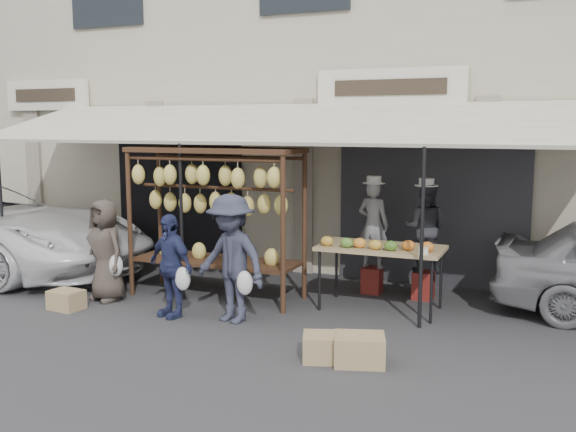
# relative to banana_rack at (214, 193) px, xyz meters

# --- Properties ---
(ground_plane) EXTENTS (90.00, 90.00, 0.00)m
(ground_plane) POSITION_rel_banana_rack_xyz_m (0.60, -1.41, -1.57)
(ground_plane) COLOR #2D2D30
(shophouse) EXTENTS (24.00, 6.15, 7.30)m
(shophouse) POSITION_rel_banana_rack_xyz_m (0.60, 5.09, 2.08)
(shophouse) COLOR beige
(shophouse) RESTS_ON ground_plane
(awning) EXTENTS (10.00, 2.35, 2.92)m
(awning) POSITION_rel_banana_rack_xyz_m (0.61, 0.87, 1.00)
(awning) COLOR silver
(awning) RESTS_ON ground_plane
(banana_rack) EXTENTS (2.60, 0.90, 2.24)m
(banana_rack) POSITION_rel_banana_rack_xyz_m (0.00, 0.00, 0.00)
(banana_rack) COLOR black
(banana_rack) RESTS_ON ground_plane
(produce_table) EXTENTS (1.70, 0.90, 1.04)m
(produce_table) POSITION_rel_banana_rack_xyz_m (2.43, 0.29, -0.69)
(produce_table) COLOR tan
(produce_table) RESTS_ON ground_plane
(vendor_left) EXTENTS (0.52, 0.38, 1.33)m
(vendor_left) POSITION_rel_banana_rack_xyz_m (2.09, 1.17, -0.51)
(vendor_left) COLOR gray
(vendor_left) RESTS_ON stool_left
(vendor_right) EXTENTS (0.66, 0.52, 1.31)m
(vendor_right) POSITION_rel_banana_rack_xyz_m (2.88, 1.13, -0.50)
(vendor_right) COLOR #292A30
(vendor_right) RESTS_ON stool_right
(customer_left) EXTENTS (0.83, 0.66, 1.49)m
(customer_left) POSITION_rel_banana_rack_xyz_m (-1.41, -0.73, -0.82)
(customer_left) COLOR #433A32
(customer_left) RESTS_ON ground_plane
(customer_mid) EXTENTS (0.88, 0.59, 1.40)m
(customer_mid) POSITION_rel_banana_rack_xyz_m (-0.09, -1.05, -0.87)
(customer_mid) COLOR navy
(customer_mid) RESTS_ON ground_plane
(customer_right) EXTENTS (1.21, 0.88, 1.68)m
(customer_right) POSITION_rel_banana_rack_xyz_m (0.77, -0.94, -0.73)
(customer_right) COLOR #313446
(customer_right) RESTS_ON ground_plane
(stool_left) EXTENTS (0.36, 0.36, 0.40)m
(stool_left) POSITION_rel_banana_rack_xyz_m (2.09, 1.17, -1.37)
(stool_left) COLOR maroon
(stool_left) RESTS_ON ground_plane
(stool_right) EXTENTS (0.37, 0.37, 0.42)m
(stool_right) POSITION_rel_banana_rack_xyz_m (2.88, 1.13, -1.36)
(stool_right) COLOR maroon
(stool_right) RESTS_ON ground_plane
(crate_near_a) EXTENTS (0.59, 0.52, 0.29)m
(crate_near_a) POSITION_rel_banana_rack_xyz_m (2.38, -1.80, -1.42)
(crate_near_a) COLOR tan
(crate_near_a) RESTS_ON ground_plane
(crate_near_b) EXTENTS (0.64, 0.55, 0.32)m
(crate_near_b) POSITION_rel_banana_rack_xyz_m (2.75, -1.76, -1.41)
(crate_near_b) COLOR tan
(crate_near_b) RESTS_ON ground_plane
(crate_far) EXTENTS (0.48, 0.38, 0.27)m
(crate_far) POSITION_rel_banana_rack_xyz_m (-1.63, -1.34, -1.43)
(crate_far) COLOR tan
(crate_far) RESTS_ON ground_plane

